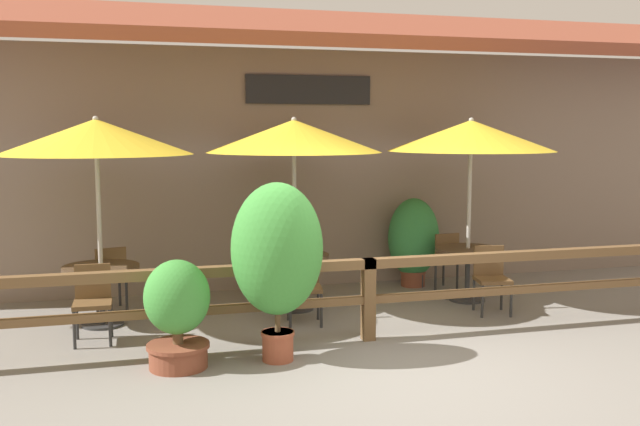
# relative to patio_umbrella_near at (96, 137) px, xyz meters

# --- Properties ---
(ground_plane) EXTENTS (60.00, 60.00, 0.00)m
(ground_plane) POSITION_rel_patio_umbrella_near_xyz_m (2.97, -2.48, -2.32)
(ground_plane) COLOR gray
(building_facade) EXTENTS (14.28, 1.49, 4.23)m
(building_facade) POSITION_rel_patio_umbrella_near_xyz_m (2.97, 1.62, -0.16)
(building_facade) COLOR gray
(building_facade) RESTS_ON ground
(patio_railing) EXTENTS (10.40, 0.14, 0.95)m
(patio_railing) POSITION_rel_patio_umbrella_near_xyz_m (2.97, -1.43, -1.63)
(patio_railing) COLOR brown
(patio_railing) RESTS_ON ground
(patio_umbrella_near) EXTENTS (2.31, 2.31, 2.57)m
(patio_umbrella_near) POSITION_rel_patio_umbrella_near_xyz_m (0.00, 0.00, 0.00)
(patio_umbrella_near) COLOR #B7B2A8
(patio_umbrella_near) RESTS_ON ground
(dining_table_near) EXTENTS (0.92, 0.92, 0.75)m
(dining_table_near) POSITION_rel_patio_umbrella_near_xyz_m (0.00, 0.00, -1.72)
(dining_table_near) COLOR #4C3826
(dining_table_near) RESTS_ON ground
(chair_near_streetside) EXTENTS (0.43, 0.43, 0.88)m
(chair_near_streetside) POSITION_rel_patio_umbrella_near_xyz_m (-0.08, -0.67, -1.82)
(chair_near_streetside) COLOR brown
(chair_near_streetside) RESTS_ON ground
(chair_near_wallside) EXTENTS (0.51, 0.51, 0.88)m
(chair_near_wallside) POSITION_rel_patio_umbrella_near_xyz_m (0.08, 0.67, -1.82)
(chair_near_wallside) COLOR brown
(chair_near_wallside) RESTS_ON ground
(patio_umbrella_middle) EXTENTS (2.31, 2.31, 2.57)m
(patio_umbrella_middle) POSITION_rel_patio_umbrella_near_xyz_m (2.47, 0.15, 0.00)
(patio_umbrella_middle) COLOR #B7B2A8
(patio_umbrella_middle) RESTS_ON ground
(dining_table_middle) EXTENTS (0.92, 0.92, 0.75)m
(dining_table_middle) POSITION_rel_patio_umbrella_near_xyz_m (2.47, 0.15, -1.72)
(dining_table_middle) COLOR #4C3826
(dining_table_middle) RESTS_ON ground
(chair_middle_streetside) EXTENTS (0.48, 0.48, 0.88)m
(chair_middle_streetside) POSITION_rel_patio_umbrella_near_xyz_m (2.44, -0.52, -1.82)
(chair_middle_streetside) COLOR brown
(chair_middle_streetside) RESTS_ON ground
(chair_middle_wallside) EXTENTS (0.51, 0.51, 0.88)m
(chair_middle_wallside) POSITION_rel_patio_umbrella_near_xyz_m (2.45, 0.82, -1.82)
(chair_middle_wallside) COLOR brown
(chair_middle_wallside) RESTS_ON ground
(patio_umbrella_far) EXTENTS (2.31, 2.31, 2.57)m
(patio_umbrella_far) POSITION_rel_patio_umbrella_near_xyz_m (4.95, 0.00, 0.00)
(patio_umbrella_far) COLOR #B7B2A8
(patio_umbrella_far) RESTS_ON ground
(dining_table_far) EXTENTS (0.92, 0.92, 0.75)m
(dining_table_far) POSITION_rel_patio_umbrella_near_xyz_m (4.95, 0.00, -1.72)
(dining_table_far) COLOR #4C3826
(dining_table_far) RESTS_ON ground
(chair_far_streetside) EXTENTS (0.49, 0.49, 0.88)m
(chair_far_streetside) POSITION_rel_patio_umbrella_near_xyz_m (4.94, -0.69, -1.82)
(chair_far_streetside) COLOR brown
(chair_far_streetside) RESTS_ON ground
(chair_far_wallside) EXTENTS (0.47, 0.47, 0.88)m
(chair_far_wallside) POSITION_rel_patio_umbrella_near_xyz_m (4.88, 0.69, -1.82)
(chair_far_wallside) COLOR brown
(chair_far_wallside) RESTS_ON ground
(potted_plant_small_flowering) EXTENTS (0.67, 0.64, 1.12)m
(potted_plant_small_flowering) POSITION_rel_patio_umbrella_near_xyz_m (0.80, -1.84, -1.74)
(potted_plant_small_flowering) COLOR brown
(potted_plant_small_flowering) RESTS_ON ground
(potted_plant_broad_leaf) EXTENTS (0.96, 0.86, 1.88)m
(potted_plant_broad_leaf) POSITION_rel_patio_umbrella_near_xyz_m (1.82, -1.88, -1.17)
(potted_plant_broad_leaf) COLOR #9E4C33
(potted_plant_broad_leaf) RESTS_ON ground
(potted_plant_entrance_palm) EXTENTS (0.79, 0.71, 1.36)m
(potted_plant_entrance_palm) POSITION_rel_patio_umbrella_near_xyz_m (4.56, 1.07, -1.60)
(potted_plant_entrance_palm) COLOR brown
(potted_plant_entrance_palm) RESTS_ON ground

